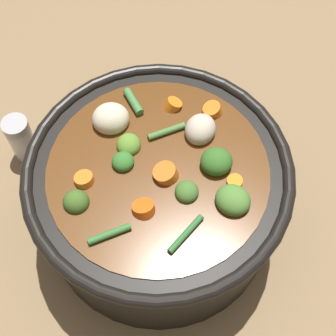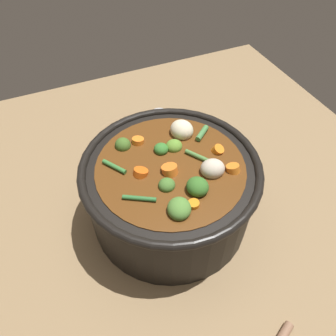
# 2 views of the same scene
# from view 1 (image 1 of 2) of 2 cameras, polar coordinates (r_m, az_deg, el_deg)

# --- Properties ---
(ground_plane) EXTENTS (1.10, 1.10, 0.00)m
(ground_plane) POSITION_cam_1_polar(r_m,az_deg,el_deg) (0.71, -0.98, -5.94)
(ground_plane) COLOR #8C704C
(cooking_pot) EXTENTS (0.33, 0.33, 0.17)m
(cooking_pot) POSITION_cam_1_polar(r_m,az_deg,el_deg) (0.63, -1.07, -3.06)
(cooking_pot) COLOR black
(cooking_pot) RESTS_ON ground_plane
(salt_shaker) EXTENTS (0.04, 0.04, 0.08)m
(salt_shaker) POSITION_cam_1_polar(r_m,az_deg,el_deg) (0.76, -16.82, 3.35)
(salt_shaker) COLOR silver
(salt_shaker) RESTS_ON ground_plane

